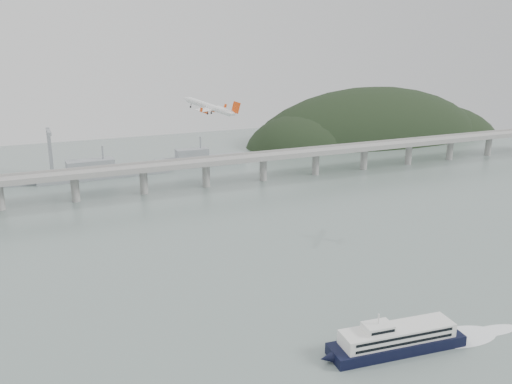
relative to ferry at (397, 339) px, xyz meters
name	(u,v)px	position (x,y,z in m)	size (l,w,h in m)	color
ground	(304,297)	(-11.55, 52.95, -4.55)	(900.00, 900.00, 0.00)	slate
bridge	(180,168)	(-12.70, 252.95, 13.10)	(800.00, 22.00, 23.90)	gray
headland	(380,152)	(273.63, 384.70, -23.90)	(365.00, 155.00, 156.00)	black
ferry	(397,339)	(0.00, 0.00, 0.00)	(89.01, 21.38, 16.79)	black
airliner	(211,107)	(-22.31, 147.64, 72.48)	(28.78, 28.68, 11.77)	white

